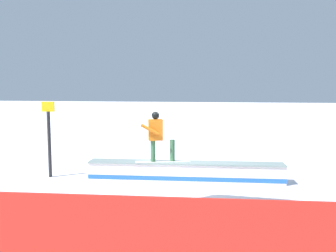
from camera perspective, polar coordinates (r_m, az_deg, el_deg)
name	(u,v)px	position (r m, az deg, el deg)	size (l,w,h in m)	color
ground_plane	(185,181)	(10.32, 2.80, -8.95)	(120.00, 120.00, 0.00)	white
grind_box	(185,173)	(10.26, 2.80, -7.56)	(5.65, 0.97, 0.57)	white
snowboarder	(157,135)	(10.09, -1.72, -1.46)	(1.59, 0.77, 1.46)	silver
safety_fence	(146,230)	(5.63, -3.56, -16.42)	(10.20, 0.06, 1.04)	red
trail_marker	(49,137)	(11.15, -18.73, -1.75)	(0.40, 0.10, 2.29)	#262628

